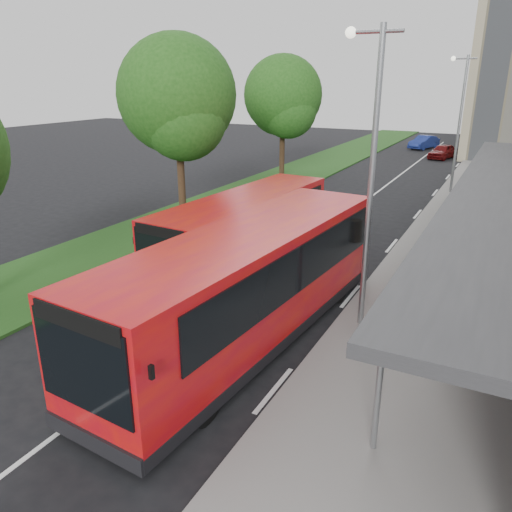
{
  "coord_description": "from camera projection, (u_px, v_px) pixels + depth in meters",
  "views": [
    {
      "loc": [
        7.48,
        -11.02,
        6.9
      ],
      "look_at": [
        0.57,
        2.37,
        1.5
      ],
      "focal_mm": 35.0,
      "sensor_mm": 36.0,
      "label": 1
    }
  ],
  "objects": [
    {
      "name": "lane_centre_line",
      "position": [
        352.0,
        211.0,
        27.32
      ],
      "size": [
        0.12,
        70.0,
        0.01
      ],
      "primitive_type": "cube",
      "color": "silver",
      "rests_on": "ground"
    },
    {
      "name": "grass_verge",
      "position": [
        276.0,
        183.0,
        34.51
      ],
      "size": [
        5.0,
        80.0,
        0.1
      ],
      "primitive_type": "cube",
      "color": "#1F4717",
      "rests_on": "ground"
    },
    {
      "name": "bus_main",
      "position": [
        249.0,
        285.0,
        13.44
      ],
      "size": [
        3.69,
        11.32,
        3.15
      ],
      "rotation": [
        0.0,
        0.0,
        -0.08
      ],
      "color": "red",
      "rests_on": "ground"
    },
    {
      "name": "bollard",
      "position": [
        457.0,
        198.0,
        27.72
      ],
      "size": [
        0.17,
        0.17,
        0.94
      ],
      "primitive_type": "cylinder",
      "rotation": [
        0.0,
        0.0,
        0.18
      ],
      "color": "#D89B0B",
      "rests_on": "pavement"
    },
    {
      "name": "tree_far",
      "position": [
        283.0,
        100.0,
        33.58
      ],
      "size": [
        5.26,
        5.26,
        8.45
      ],
      "color": "#341E14",
      "rests_on": "ground"
    },
    {
      "name": "kerb_dashes",
      "position": [
        427.0,
        202.0,
        29.25
      ],
      "size": [
        0.12,
        56.0,
        0.01
      ],
      "color": "silver",
      "rests_on": "ground"
    },
    {
      "name": "tree_mid",
      "position": [
        178.0,
        103.0,
        23.43
      ],
      "size": [
        5.55,
        5.55,
        8.92
      ],
      "color": "#341E14",
      "rests_on": "ground"
    },
    {
      "name": "litter_bin",
      "position": [
        449.0,
        246.0,
        19.74
      ],
      "size": [
        0.66,
        0.66,
        0.96
      ],
      "primitive_type": "cylinder",
      "rotation": [
        0.0,
        0.0,
        -0.27
      ],
      "color": "#322414",
      "rests_on": "pavement"
    },
    {
      "name": "car_near",
      "position": [
        443.0,
        151.0,
        44.85
      ],
      "size": [
        2.46,
        4.07,
        1.3
      ],
      "primitive_type": "imported",
      "rotation": [
        0.0,
        0.0,
        -0.26
      ],
      "color": "#580C0E",
      "rests_on": "ground"
    },
    {
      "name": "lamp_post_far",
      "position": [
        459.0,
        116.0,
        29.82
      ],
      "size": [
        1.44,
        0.28,
        8.0
      ],
      "color": "gray",
      "rests_on": "pavement"
    },
    {
      "name": "car_far",
      "position": [
        424.0,
        142.0,
        51.07
      ],
      "size": [
        2.69,
        4.29,
        1.33
      ],
      "primitive_type": "imported",
      "rotation": [
        0.0,
        0.0,
        -0.34
      ],
      "color": "navy",
      "rests_on": "ground"
    },
    {
      "name": "bus_second",
      "position": [
        245.0,
        229.0,
        19.19
      ],
      "size": [
        3.12,
        9.76,
        2.72
      ],
      "rotation": [
        0.0,
        0.0,
        -0.07
      ],
      "color": "red",
      "rests_on": "ground"
    },
    {
      "name": "ground",
      "position": [
        202.0,
        325.0,
        14.78
      ],
      "size": [
        120.0,
        120.0,
        0.0
      ],
      "primitive_type": "plane",
      "color": "black",
      "rests_on": "ground"
    },
    {
      "name": "lamp_post_near",
      "position": [
        369.0,
        166.0,
        13.08
      ],
      "size": [
        1.44,
        0.28,
        8.0
      ],
      "color": "gray",
      "rests_on": "pavement"
    },
    {
      "name": "pavement",
      "position": [
        478.0,
        203.0,
        28.89
      ],
      "size": [
        5.0,
        80.0,
        0.15
      ],
      "primitive_type": "cube",
      "color": "gray",
      "rests_on": "ground"
    }
  ]
}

